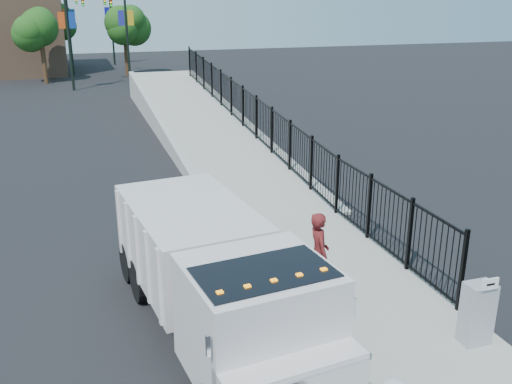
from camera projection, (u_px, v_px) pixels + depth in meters
name	position (u px, v px, depth m)	size (l,w,h in m)	color
ground	(269.00, 295.00, 12.93)	(120.00, 120.00, 0.00)	black
sidewalk	(390.00, 325.00, 11.67)	(3.55, 12.00, 0.12)	#9E998E
curb	(302.00, 340.00, 11.10)	(0.30, 12.00, 0.16)	#ADAAA3
ramp	(204.00, 134.00, 27.94)	(3.95, 24.00, 1.70)	#9E998E
iron_fence	(256.00, 132.00, 24.46)	(0.10, 28.00, 1.80)	black
truck	(217.00, 276.00, 10.83)	(3.15, 7.45, 2.48)	black
worker	(319.00, 254.00, 12.52)	(0.70, 0.46, 1.91)	maroon
utility_cabinet	(477.00, 313.00, 10.80)	(0.55, 0.40, 1.25)	gray
arrow_sign	(490.00, 284.00, 10.36)	(0.35, 0.04, 0.22)	white
light_pole_0	(72.00, 27.00, 39.32)	(3.77, 0.22, 8.00)	black
light_pole_1	(122.00, 24.00, 43.19)	(3.78, 0.22, 8.00)	black
light_pole_2	(72.00, 21.00, 47.16)	(3.77, 0.22, 8.00)	black
light_pole_3	(108.00, 18.00, 54.15)	(3.78, 0.22, 8.00)	black
tree_0	(40.00, 30.00, 42.45)	(2.90, 2.90, 5.45)	#382314
tree_1	(124.00, 27.00, 46.80)	(2.66, 2.66, 5.33)	#382314
tree_2	(57.00, 22.00, 54.45)	(3.19, 3.19, 5.59)	#382314
building	(2.00, 25.00, 48.61)	(10.00, 10.00, 8.00)	#8C664C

